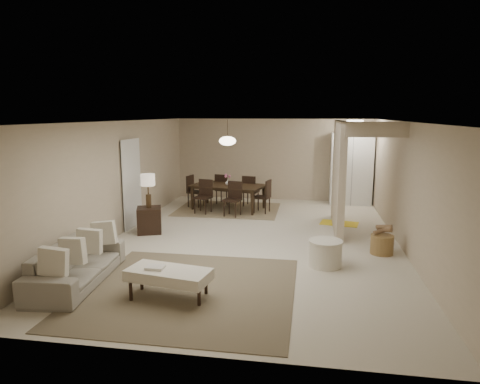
% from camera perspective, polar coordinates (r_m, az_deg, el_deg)
% --- Properties ---
extents(floor, '(9.00, 9.00, 0.00)m').
position_cam_1_polar(floor, '(9.18, 1.81, -6.40)').
color(floor, beige).
rests_on(floor, ground).
extents(ceiling, '(9.00, 9.00, 0.00)m').
position_cam_1_polar(ceiling, '(8.79, 1.90, 9.40)').
color(ceiling, white).
rests_on(ceiling, back_wall).
extents(back_wall, '(6.00, 0.00, 6.00)m').
position_cam_1_polar(back_wall, '(13.34, 4.39, 4.34)').
color(back_wall, tan).
rests_on(back_wall, floor).
extents(left_wall, '(0.00, 9.00, 9.00)m').
position_cam_1_polar(left_wall, '(9.75, -15.92, 1.73)').
color(left_wall, tan).
rests_on(left_wall, floor).
extents(right_wall, '(0.00, 9.00, 9.00)m').
position_cam_1_polar(right_wall, '(9.02, 21.11, 0.75)').
color(right_wall, tan).
rests_on(right_wall, floor).
extents(partition, '(0.15, 2.50, 2.50)m').
position_cam_1_polar(partition, '(10.08, 13.00, 2.14)').
color(partition, tan).
rests_on(partition, floor).
extents(doorway, '(0.04, 0.90, 2.04)m').
position_cam_1_polar(doorway, '(10.31, -14.29, 0.97)').
color(doorway, black).
rests_on(doorway, floor).
extents(pantry_cabinet, '(1.20, 0.55, 2.10)m').
position_cam_1_polar(pantry_cabinet, '(13.02, 14.61, 3.00)').
color(pantry_cabinet, white).
rests_on(pantry_cabinet, floor).
extents(flush_light, '(0.44, 0.44, 0.05)m').
position_cam_1_polar(flush_light, '(11.97, 15.09, 9.13)').
color(flush_light, white).
rests_on(flush_light, ceiling).
extents(living_rug, '(3.20, 3.20, 0.01)m').
position_cam_1_polar(living_rug, '(6.73, -6.91, -12.83)').
color(living_rug, brown).
rests_on(living_rug, floor).
extents(sofa, '(2.17, 1.00, 0.61)m').
position_cam_1_polar(sofa, '(7.32, -20.92, -9.01)').
color(sofa, gray).
rests_on(sofa, floor).
extents(ottoman_bench, '(1.29, 0.76, 0.43)m').
position_cam_1_polar(ottoman_bench, '(6.40, -9.49, -10.88)').
color(ottoman_bench, silver).
rests_on(ottoman_bench, living_rug).
extents(side_table, '(0.67, 0.67, 0.58)m').
position_cam_1_polar(side_table, '(9.88, -12.00, -3.68)').
color(side_table, black).
rests_on(side_table, floor).
extents(table_lamp, '(0.32, 0.32, 0.76)m').
position_cam_1_polar(table_lamp, '(9.71, -12.18, 1.20)').
color(table_lamp, '#46321E').
rests_on(table_lamp, side_table).
extents(round_pouf, '(0.60, 0.60, 0.46)m').
position_cam_1_polar(round_pouf, '(7.75, 11.31, -8.03)').
color(round_pouf, silver).
rests_on(round_pouf, floor).
extents(wicker_basket, '(0.51, 0.51, 0.37)m').
position_cam_1_polar(wicker_basket, '(8.69, 18.40, -6.66)').
color(wicker_basket, brown).
rests_on(wicker_basket, floor).
extents(dining_rug, '(2.80, 2.10, 0.01)m').
position_cam_1_polar(dining_rug, '(12.02, -1.63, -2.32)').
color(dining_rug, olive).
rests_on(dining_rug, floor).
extents(dining_table, '(2.19, 1.53, 0.70)m').
position_cam_1_polar(dining_table, '(11.95, -1.64, -0.72)').
color(dining_table, black).
rests_on(dining_table, dining_rug).
extents(dining_chairs, '(2.45, 2.00, 0.90)m').
position_cam_1_polar(dining_chairs, '(11.93, -1.64, -0.23)').
color(dining_chairs, black).
rests_on(dining_chairs, dining_rug).
extents(vase, '(0.18, 0.18, 0.15)m').
position_cam_1_polar(vase, '(11.87, -1.65, 1.29)').
color(vase, white).
rests_on(vase, dining_table).
extents(yellow_mat, '(0.98, 0.71, 0.01)m').
position_cam_1_polar(yellow_mat, '(10.79, 13.09, -4.08)').
color(yellow_mat, yellow).
rests_on(yellow_mat, floor).
extents(pendant_light, '(0.46, 0.46, 0.71)m').
position_cam_1_polar(pendant_light, '(11.75, -1.68, 6.83)').
color(pendant_light, '#46321E').
rests_on(pendant_light, ceiling).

